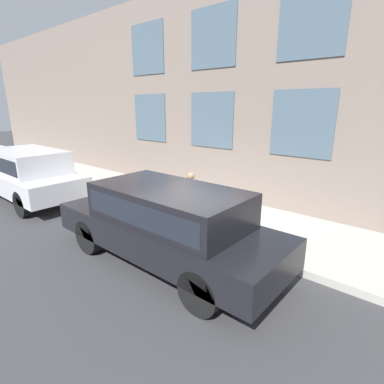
% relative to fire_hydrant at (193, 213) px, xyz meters
% --- Properties ---
extents(ground_plane, '(80.00, 80.00, 0.00)m').
position_rel_fire_hydrant_xyz_m(ground_plane, '(-0.36, -0.10, -0.51)').
color(ground_plane, '#38383A').
extents(sidewalk, '(3.06, 60.00, 0.16)m').
position_rel_fire_hydrant_xyz_m(sidewalk, '(1.17, -0.10, -0.43)').
color(sidewalk, '#B2ADA3').
rests_on(sidewalk, ground_plane).
extents(building_facade, '(0.33, 40.00, 7.18)m').
position_rel_fire_hydrant_xyz_m(building_facade, '(2.85, -0.10, 3.09)').
color(building_facade, gray).
rests_on(building_facade, ground_plane).
extents(fire_hydrant, '(0.29, 0.41, 0.68)m').
position_rel_fire_hydrant_xyz_m(fire_hydrant, '(0.00, 0.00, 0.00)').
color(fire_hydrant, gray).
rests_on(fire_hydrant, sidewalk).
extents(person, '(0.33, 0.22, 1.35)m').
position_rel_fire_hydrant_xyz_m(person, '(0.33, 0.38, 0.46)').
color(person, '#726651').
rests_on(person, sidewalk).
extents(parked_truck_charcoal_near, '(1.93, 5.29, 1.70)m').
position_rel_fire_hydrant_xyz_m(parked_truck_charcoal_near, '(-1.66, -0.68, 0.49)').
color(parked_truck_charcoal_near, black).
rests_on(parked_truck_charcoal_near, ground_plane).
extents(parked_truck_silver_far, '(1.98, 4.97, 1.83)m').
position_rel_fire_hydrant_xyz_m(parked_truck_silver_far, '(-1.70, 6.11, 0.55)').
color(parked_truck_silver_far, black).
rests_on(parked_truck_silver_far, ground_plane).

